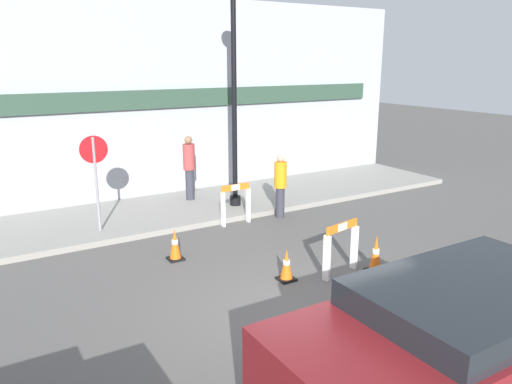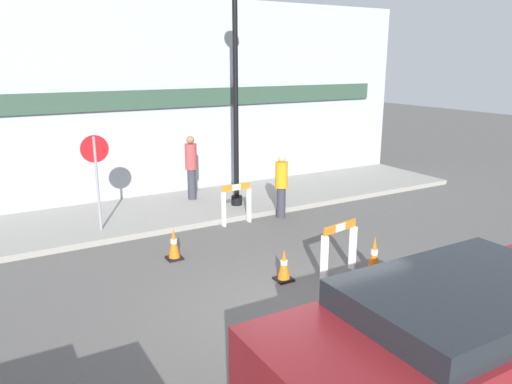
{
  "view_description": "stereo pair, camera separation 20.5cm",
  "coord_description": "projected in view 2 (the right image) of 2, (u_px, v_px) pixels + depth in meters",
  "views": [
    {
      "loc": [
        -4.15,
        -5.68,
        3.83
      ],
      "look_at": [
        1.37,
        3.44,
        1.0
      ],
      "focal_mm": 35.0,
      "sensor_mm": 36.0,
      "label": 1
    },
    {
      "loc": [
        -3.97,
        -5.78,
        3.83
      ],
      "look_at": [
        1.37,
        3.44,
        1.0
      ],
      "focal_mm": 35.0,
      "sensor_mm": 36.0,
      "label": 2
    }
  ],
  "objects": [
    {
      "name": "traffic_cone_1",
      "position": [
        174.0,
        244.0,
        9.83
      ],
      "size": [
        0.3,
        0.3,
        0.65
      ],
      "color": "black",
      "rests_on": "ground_plane"
    },
    {
      "name": "barricade_1",
      "position": [
        236.0,
        203.0,
        11.9
      ],
      "size": [
        0.74,
        0.13,
        0.99
      ],
      "rotation": [
        0.0,
        0.0,
        9.42
      ],
      "color": "white",
      "rests_on": "ground_plane"
    },
    {
      "name": "streetlamp_post",
      "position": [
        235.0,
        65.0,
        12.24
      ],
      "size": [
        0.44,
        0.44,
        5.6
      ],
      "color": "black",
      "rests_on": "sidewalk_slab"
    },
    {
      "name": "storefront_facade",
      "position": [
        135.0,
        101.0,
        13.35
      ],
      "size": [
        18.0,
        0.22,
        5.5
      ],
      "color": "#A3A8B2",
      "rests_on": "ground_plane"
    },
    {
      "name": "parked_car_1",
      "position": [
        460.0,
        353.0,
        4.99
      ],
      "size": [
        4.33,
        1.87,
        1.76
      ],
      "color": "maroon",
      "rests_on": "ground_plane"
    },
    {
      "name": "traffic_cone_0",
      "position": [
        374.0,
        255.0,
        9.2
      ],
      "size": [
        0.3,
        0.3,
        0.7
      ],
      "color": "black",
      "rests_on": "ground_plane"
    },
    {
      "name": "sidewalk_slab",
      "position": [
        160.0,
        212.0,
        12.73
      ],
      "size": [
        18.0,
        2.98,
        0.13
      ],
      "color": "gray",
      "rests_on": "ground_plane"
    },
    {
      "name": "traffic_cone_2",
      "position": [
        284.0,
        266.0,
        8.88
      ],
      "size": [
        0.3,
        0.3,
        0.59
      ],
      "color": "black",
      "rests_on": "ground_plane"
    },
    {
      "name": "ground_plane",
      "position": [
        290.0,
        315.0,
        7.74
      ],
      "size": [
        60.0,
        60.0,
        0.0
      ],
      "primitive_type": "plane",
      "color": "#565451"
    },
    {
      "name": "person_worker",
      "position": [
        281.0,
        184.0,
        12.32
      ],
      "size": [
        0.43,
        0.43,
        1.61
      ],
      "rotation": [
        0.0,
        0.0,
        -2.31
      ],
      "color": "#33333D",
      "rests_on": "ground_plane"
    },
    {
      "name": "barricade_0",
      "position": [
        339.0,
        247.0,
        9.04
      ],
      "size": [
        0.87,
        0.29,
        1.0
      ],
      "rotation": [
        0.0,
        0.0,
        6.48
      ],
      "color": "white",
      "rests_on": "ground_plane"
    },
    {
      "name": "stop_sign",
      "position": [
        96.0,
        167.0,
        10.85
      ],
      "size": [
        0.6,
        0.06,
        2.14
      ],
      "rotation": [
        0.0,
        0.0,
        3.08
      ],
      "color": "gray",
      "rests_on": "sidewalk_slab"
    },
    {
      "name": "person_pedestrian",
      "position": [
        191.0,
        165.0,
        13.46
      ],
      "size": [
        0.41,
        0.41,
        1.74
      ],
      "rotation": [
        0.0,
        0.0,
        2.78
      ],
      "color": "#33333D",
      "rests_on": "sidewalk_slab"
    }
  ]
}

